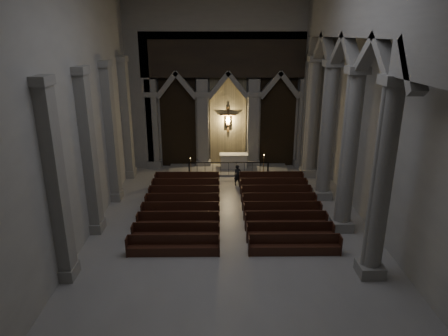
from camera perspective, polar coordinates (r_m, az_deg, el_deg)
name	(u,v)px	position (r m, az deg, el deg)	size (l,w,h in m)	color
room	(235,80)	(16.64, 1.53, 12.52)	(24.00, 24.10, 12.00)	#9A9792
sanctuary_wall	(228,76)	(28.21, 0.61, 13.07)	(14.00, 0.77, 12.00)	gray
right_arcade	(359,71)	(18.95, 18.69, 13.02)	(1.00, 24.00, 12.00)	gray
left_pilasters	(101,145)	(21.65, -17.11, 3.20)	(0.60, 13.00, 8.03)	gray
sanctuary_step	(228,170)	(28.69, 0.60, -0.23)	(8.50, 2.60, 0.15)	gray
altar	(234,161)	(28.71, 1.40, 1.03)	(2.05, 0.82, 1.04)	beige
altar_rail	(229,167)	(27.28, 0.67, 0.17)	(5.49, 0.09, 1.08)	black
candle_stand_left	(191,170)	(27.85, -4.74, -0.32)	(0.21, 0.21, 1.24)	olive
candle_stand_right	(263,170)	(27.60, 5.65, -0.32)	(0.27, 0.27, 1.59)	olive
pews	(231,209)	(21.88, 1.03, -5.84)	(9.54, 8.86, 0.92)	black
worshipper	(238,175)	(25.81, 1.96, -1.02)	(0.50, 0.33, 1.36)	black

